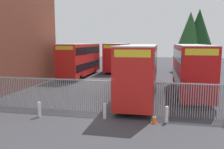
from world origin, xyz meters
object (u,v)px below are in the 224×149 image
double_decker_bus_behind_fence_left (191,67)px  bollard_near_left (39,109)px  bollard_near_right (167,114)px  traffic_cone_by_gate (154,118)px  double_decker_bus_far_back (118,56)px  double_decker_bus_behind_fence_right (81,59)px  bollard_center_front (105,111)px  double_decker_bus_near_gate (140,70)px

double_decker_bus_behind_fence_left → bollard_near_left: size_ratio=11.38×
double_decker_bus_behind_fence_left → bollard_near_right: bearing=-105.0°
traffic_cone_by_gate → double_decker_bus_far_back: bearing=105.2°
double_decker_bus_behind_fence_right → double_decker_bus_behind_fence_left: bearing=-32.1°
double_decker_bus_far_back → bollard_center_front: 24.35m
bollard_near_left → bollard_center_front: bearing=6.6°
double_decker_bus_behind_fence_left → double_decker_bus_behind_fence_right: (-13.27, 8.34, 0.00)m
double_decker_bus_behind_fence_left → double_decker_bus_far_back: bearing=121.2°
double_decker_bus_behind_fence_right → bollard_near_left: double_decker_bus_behind_fence_right is taller
bollard_near_left → traffic_cone_by_gate: (7.09, 0.34, -0.19)m
double_decker_bus_behind_fence_left → traffic_cone_by_gate: 9.22m
double_decker_bus_far_back → double_decker_bus_near_gate: bearing=-74.3°
double_decker_bus_behind_fence_left → double_decker_bus_far_back: same height
double_decker_bus_behind_fence_right → bollard_center_front: double_decker_bus_behind_fence_right is taller
double_decker_bus_near_gate → double_decker_bus_behind_fence_right: (-9.01, 11.21, 0.00)m
bollard_center_front → double_decker_bus_behind_fence_right: bearing=113.8°
double_decker_bus_far_back → bollard_center_front: (3.56, -24.01, -1.95)m
double_decker_bus_far_back → bollard_near_left: bearing=-91.2°
bollard_near_left → bollard_near_right: size_ratio=1.00×
bollard_near_left → bollard_center_front: size_ratio=1.00×
double_decker_bus_near_gate → bollard_center_front: 6.05m
bollard_near_right → double_decker_bus_far_back: bearing=106.9°
double_decker_bus_near_gate → traffic_cone_by_gate: double_decker_bus_near_gate is taller
double_decker_bus_near_gate → double_decker_bus_behind_fence_right: bearing=128.8°
double_decker_bus_behind_fence_right → bollard_near_left: size_ratio=11.38×
double_decker_bus_far_back → bollard_near_right: (7.26, -23.90, -1.95)m
double_decker_bus_behind_fence_left → traffic_cone_by_gate: size_ratio=18.32×
traffic_cone_by_gate → bollard_center_front: bearing=177.4°
traffic_cone_by_gate → double_decker_bus_behind_fence_left: bearing=71.1°
bollard_near_left → bollard_center_front: same height
double_decker_bus_behind_fence_left → bollard_near_left: (-9.99, -8.83, -1.95)m
bollard_near_left → double_decker_bus_behind_fence_left: bearing=41.5°
bollard_near_left → traffic_cone_by_gate: bollard_near_left is taller
bollard_near_right → bollard_near_left: bearing=-175.7°
double_decker_bus_near_gate → double_decker_bus_far_back: same height
bollard_near_left → traffic_cone_by_gate: 7.10m
bollard_near_right → traffic_cone_by_gate: bearing=-160.4°
double_decker_bus_behind_fence_left → traffic_cone_by_gate: bearing=-108.9°
double_decker_bus_far_back → bollard_center_front: double_decker_bus_far_back is taller
double_decker_bus_near_gate → bollard_near_left: bearing=-133.9°
bollard_center_front → bollard_near_right: size_ratio=1.00×
double_decker_bus_behind_fence_left → bollard_center_front: double_decker_bus_behind_fence_left is taller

